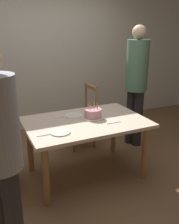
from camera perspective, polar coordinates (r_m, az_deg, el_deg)
ground at (r=3.30m, az=-0.81°, el=-13.83°), size 6.40×6.40×0.00m
back_wall at (r=4.55m, az=-10.69°, el=12.49°), size 6.40×0.10×2.60m
dining_table at (r=3.00m, az=-0.87°, el=-3.61°), size 1.42×0.95×0.73m
birthday_cake at (r=3.04m, az=0.78°, el=-0.38°), size 0.28×0.28×0.18m
plate_near_celebrant at (r=2.65m, az=-6.72°, el=-4.58°), size 0.22×0.22×0.01m
plate_far_side at (r=3.13m, az=-3.66°, el=-0.78°), size 0.22×0.22×0.01m
fork_near_celebrant at (r=2.62m, az=-10.07°, el=-5.17°), size 0.18×0.02×0.01m
fork_far_side at (r=3.09m, az=-6.49°, el=-1.20°), size 0.18×0.03×0.01m
fork_near_guest at (r=2.91m, az=5.59°, el=-2.43°), size 0.18×0.02×0.01m
chair_spindle_back at (r=3.85m, az=-1.95°, el=-1.25°), size 0.45×0.45×0.95m
person_guest at (r=3.80m, az=10.65°, el=7.29°), size 0.32×0.32×1.81m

